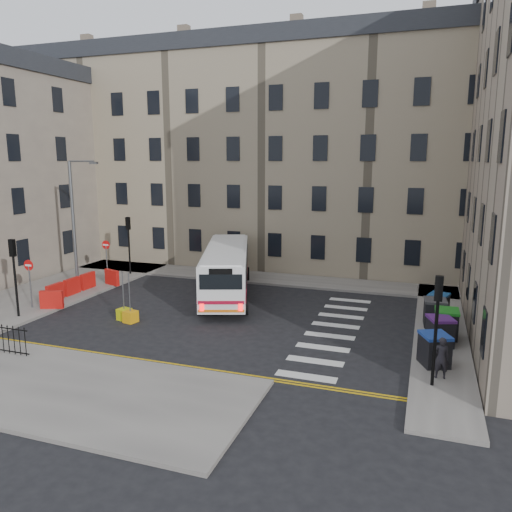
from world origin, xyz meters
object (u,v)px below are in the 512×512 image
Objects in this scene: wheelie_bin_e at (438,305)px; bollard_chevron at (131,317)px; bus at (227,269)px; wheelie_bin_c at (446,323)px; streetlamp at (73,223)px; wheelie_bin_b at (440,331)px; pedestrian at (441,358)px; wheelie_bin_a at (434,349)px; wheelie_bin_d at (435,312)px; bollard_yellow at (124,314)px.

wheelie_bin_e is 2.18× the size of bollard_chevron.
bus reaches higher than wheelie_bin_c.
streetlamp reaches higher than wheelie_bin_b.
wheelie_bin_a is at bearing -88.81° from pedestrian.
wheelie_bin_a is 6.84m from wheelie_bin_e.
wheelie_bin_d is at bearing -97.21° from pedestrian.
wheelie_bin_c is (22.18, -2.04, -3.51)m from streetlamp.
wheelie_bin_b is 1.09× the size of wheelie_bin_e.
wheelie_bin_d is 1.02× the size of wheelie_bin_e.
pedestrian is (0.17, -6.35, 0.13)m from wheelie_bin_d.
bus reaches higher than bollard_chevron.
pedestrian reaches higher than bollard_chevron.
streetlamp reaches higher than wheelie_bin_d.
streetlamp is at bearing 152.32° from wheelie_bin_b.
bus is 8.23× the size of wheelie_bin_d.
streetlamp is 22.22m from wheelie_bin_e.
bollard_yellow is at bearing 164.77° from wheelie_bin_b.
wheelie_bin_c is at bearing -102.52° from pedestrian.
bus is 7.71× the size of wheelie_bin_b.
wheelie_bin_c is 4.75m from pedestrian.
pedestrian is 2.69× the size of bollard_chevron.
bollard_yellow is (6.36, -4.31, -4.04)m from streetlamp.
wheelie_bin_b is 2.38× the size of bollard_yellow.
wheelie_bin_c reaches higher than wheelie_bin_b.
wheelie_bin_e reaches higher than bollard_yellow.
wheelie_bin_e is (0.23, 6.83, -0.05)m from wheelie_bin_a.
wheelie_bin_a is 1.26m from pedestrian.
wheelie_bin_c is 1.02× the size of wheelie_bin_e.
wheelie_bin_c is 0.83× the size of pedestrian.
bus reaches higher than wheelie_bin_e.
pedestrian reaches higher than wheelie_bin_b.
wheelie_bin_c is 3.34m from wheelie_bin_e.
wheelie_bin_e is at bearing 64.34° from wheelie_bin_a.
wheelie_bin_d is 15.37m from bollard_chevron.
bollard_chevron is (6.91, -4.56, -4.04)m from streetlamp.
streetlamp is at bearing -25.98° from pedestrian.
bollard_yellow is (-15.34, -3.89, -0.52)m from wheelie_bin_d.
wheelie_bin_a is 1.11× the size of wheelie_bin_c.
wheelie_bin_c is at bearing 57.73° from wheelie_bin_a.
wheelie_bin_b reaches higher than bollard_chevron.
wheelie_bin_a is 1.14× the size of wheelie_bin_e.
bus is 7.10m from bollard_yellow.
pedestrian is at bearing -103.76° from wheelie_bin_a.
wheelie_bin_e is at bearing 79.46° from wheelie_bin_d.
bus is at bearing 161.59° from wheelie_bin_c.
wheelie_bin_d is at bearing 65.80° from wheelie_bin_a.
bus is at bearing 138.39° from wheelie_bin_b.
wheelie_bin_e is 2.18× the size of bollard_yellow.
wheelie_bin_e is at bearing -98.87° from pedestrian.
wheelie_bin_c is at bearing -68.07° from wheelie_bin_e.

